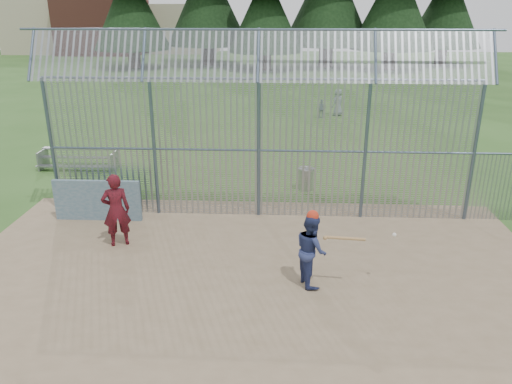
# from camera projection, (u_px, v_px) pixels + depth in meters

# --- Properties ---
(ground) EXTENTS (120.00, 120.00, 0.00)m
(ground) POSITION_uv_depth(u_px,v_px,m) (252.00, 275.00, 11.57)
(ground) COLOR #2D511E
(ground) RESTS_ON ground
(dirt_infield) EXTENTS (14.00, 10.00, 0.02)m
(dirt_infield) POSITION_uv_depth(u_px,v_px,m) (250.00, 286.00, 11.10)
(dirt_infield) COLOR #756047
(dirt_infield) RESTS_ON ground
(dugout_wall) EXTENTS (2.50, 0.12, 1.20)m
(dugout_wall) POSITION_uv_depth(u_px,v_px,m) (97.00, 200.00, 14.28)
(dugout_wall) COLOR #38566B
(dugout_wall) RESTS_ON dirt_infield
(batter) EXTENTS (0.83, 0.95, 1.64)m
(batter) POSITION_uv_depth(u_px,v_px,m) (311.00, 250.00, 10.91)
(batter) COLOR navy
(batter) RESTS_ON dirt_infield
(onlooker) EXTENTS (0.82, 0.68, 1.93)m
(onlooker) POSITION_uv_depth(u_px,v_px,m) (116.00, 210.00, 12.66)
(onlooker) COLOR maroon
(onlooker) RESTS_ON dirt_infield
(bg_kid_standing) EXTENTS (0.86, 0.85, 1.50)m
(bg_kid_standing) POSITION_uv_depth(u_px,v_px,m) (338.00, 102.00, 27.96)
(bg_kid_standing) COLOR slate
(bg_kid_standing) RESTS_ON ground
(bg_kid_seated) EXTENTS (0.60, 0.26, 1.02)m
(bg_kid_seated) POSITION_uv_depth(u_px,v_px,m) (322.00, 109.00, 27.41)
(bg_kid_seated) COLOR gray
(bg_kid_seated) RESTS_ON ground
(batting_gear) EXTENTS (1.95, 0.35, 0.61)m
(batting_gear) POSITION_uv_depth(u_px,v_px,m) (321.00, 221.00, 10.63)
(batting_gear) COLOR red
(batting_gear) RESTS_ON ground
(trash_can) EXTENTS (0.56, 0.56, 0.82)m
(trash_can) POSITION_uv_depth(u_px,v_px,m) (306.00, 179.00, 16.80)
(trash_can) COLOR #92959A
(trash_can) RESTS_ON ground
(bleacher) EXTENTS (3.00, 0.95, 0.72)m
(bleacher) POSITION_uv_depth(u_px,v_px,m) (79.00, 158.00, 18.92)
(bleacher) COLOR slate
(bleacher) RESTS_ON ground
(backstop_fence) EXTENTS (20.09, 0.81, 5.30)m
(backstop_fence) POSITION_uv_depth(u_px,v_px,m) (324.00, 139.00, 13.86)
(backstop_fence) COLOR #47566B
(backstop_fence) RESTS_ON ground
(distant_buildings) EXTENTS (26.50, 10.50, 8.00)m
(distant_buildings) POSITION_uv_depth(u_px,v_px,m) (98.00, 24.00, 64.22)
(distant_buildings) COLOR brown
(distant_buildings) RESTS_ON ground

